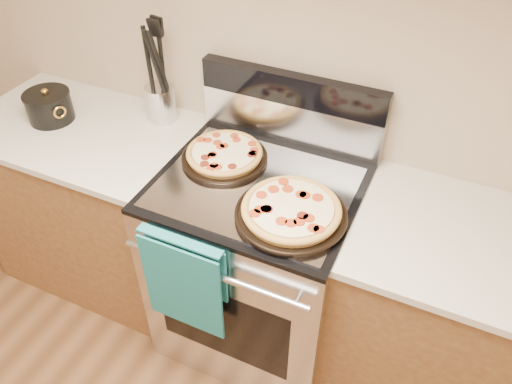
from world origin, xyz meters
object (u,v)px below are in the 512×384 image
at_px(pepperoni_pizza_back, 224,155).
at_px(saucepan, 50,108).
at_px(utensil_crock, 161,103).
at_px(range_body, 258,265).
at_px(pepperoni_pizza_front, 291,211).

relative_size(pepperoni_pizza_back, saucepan, 1.72).
height_order(utensil_crock, saucepan, utensil_crock).
xyz_separation_m(range_body, saucepan, (-1.02, 0.03, 0.52)).
bearing_deg(saucepan, utensil_crock, 25.03).
xyz_separation_m(utensil_crock, saucepan, (-0.45, -0.21, -0.02)).
bearing_deg(pepperoni_pizza_back, range_body, -21.25).
xyz_separation_m(range_body, pepperoni_pizza_front, (0.18, -0.13, 0.50)).
relative_size(range_body, saucepan, 4.63).
height_order(range_body, pepperoni_pizza_back, pepperoni_pizza_back).
height_order(pepperoni_pizza_front, utensil_crock, utensil_crock).
relative_size(pepperoni_pizza_front, saucepan, 1.98).
height_order(range_body, saucepan, saucepan).
distance_m(pepperoni_pizza_back, saucepan, 0.84).
xyz_separation_m(range_body, pepperoni_pizza_back, (-0.18, 0.07, 0.50)).
relative_size(range_body, utensil_crock, 5.65).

